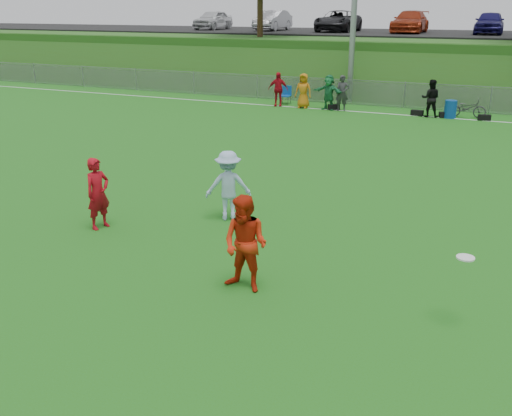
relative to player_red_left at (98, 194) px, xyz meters
The scene contains 15 objects.
ground 3.59m from the player_red_left, 10.21° to the right, with size 120.00×120.00×0.00m, color #226715.
sideline_far 17.74m from the player_red_left, 78.82° to the left, with size 60.00×0.10×0.01m, color white.
fence 19.68m from the player_red_left, 79.94° to the left, with size 58.00×0.06×1.30m.
berm 30.58m from the player_red_left, 83.55° to the left, with size 120.00×18.00×3.00m, color #2E5A19.
parking_lot 32.64m from the player_red_left, 83.94° to the left, with size 120.00×12.00×0.10m, color black.
car_row 31.61m from the player_red_left, 85.87° to the left, with size 32.04×5.18×1.44m.
spectator_row 17.39m from the player_red_left, 88.18° to the left, with size 8.46×0.86×1.69m.
gear_bags 18.05m from the player_red_left, 75.75° to the left, with size 7.54×0.54×0.26m.
player_red_left is the anchor object (origin of this frame).
player_red_center 4.54m from the player_red_left, 18.12° to the right, with size 0.85×0.67×1.76m, color red.
player_blue 2.97m from the player_red_left, 34.83° to the left, with size 1.07×0.62×1.66m, color #A2BEE0.
frisbee 8.00m from the player_red_left, ahead, with size 0.28×0.28×0.03m.
recycling_bin 18.43m from the player_red_left, 71.49° to the left, with size 0.53×0.53×0.80m, color #0D3F93.
camp_chair 18.38m from the player_red_left, 97.66° to the left, with size 0.53×0.54×0.92m.
bicycle 19.07m from the player_red_left, 69.98° to the left, with size 0.58×1.66×0.87m, color #333235.
Camera 1 is at (4.74, -9.12, 4.80)m, focal length 40.00 mm.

